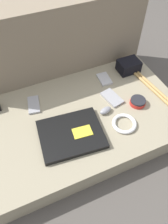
{
  "coord_description": "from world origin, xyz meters",
  "views": [
    {
      "loc": [
        -0.28,
        -0.64,
        1.01
      ],
      "look_at": [
        0.0,
        0.0,
        0.14
      ],
      "focal_mm": 35.0,
      "sensor_mm": 36.0,
      "label": 1
    }
  ],
  "objects_px": {
    "speaker_puck": "(138,102)",
    "phone_small": "(112,98)",
    "laptop": "(71,134)",
    "computer_mouse": "(105,110)",
    "phone_silver": "(104,79)",
    "camera_pouch": "(129,66)",
    "phone_black": "(34,105)"
  },
  "relations": [
    {
      "from": "computer_mouse",
      "to": "camera_pouch",
      "type": "distance_m",
      "value": 0.37
    },
    {
      "from": "laptop",
      "to": "speaker_puck",
      "type": "height_order",
      "value": "speaker_puck"
    },
    {
      "from": "computer_mouse",
      "to": "phone_black",
      "type": "relative_size",
      "value": 0.58
    },
    {
      "from": "phone_small",
      "to": "phone_black",
      "type": "bearing_deg",
      "value": 151.87
    },
    {
      "from": "phone_black",
      "to": "laptop",
      "type": "bearing_deg",
      "value": -55.2
    },
    {
      "from": "computer_mouse",
      "to": "phone_black",
      "type": "distance_m",
      "value": 0.38
    },
    {
      "from": "speaker_puck",
      "to": "phone_small",
      "type": "xyz_separation_m",
      "value": [
        -0.11,
        0.09,
        -0.01
      ]
    },
    {
      "from": "computer_mouse",
      "to": "speaker_puck",
      "type": "relative_size",
      "value": 0.89
    },
    {
      "from": "phone_small",
      "to": "speaker_puck",
      "type": "bearing_deg",
      "value": -50.82
    },
    {
      "from": "phone_black",
      "to": "phone_small",
      "type": "distance_m",
      "value": 0.42
    },
    {
      "from": "computer_mouse",
      "to": "phone_silver",
      "type": "height_order",
      "value": "computer_mouse"
    },
    {
      "from": "laptop",
      "to": "camera_pouch",
      "type": "height_order",
      "value": "camera_pouch"
    },
    {
      "from": "phone_silver",
      "to": "phone_black",
      "type": "bearing_deg",
      "value": -172.31
    },
    {
      "from": "phone_silver",
      "to": "phone_black",
      "type": "xyz_separation_m",
      "value": [
        -0.44,
        -0.03,
        -0.0
      ]
    },
    {
      "from": "speaker_puck",
      "to": "phone_silver",
      "type": "bearing_deg",
      "value": 107.79
    },
    {
      "from": "phone_small",
      "to": "computer_mouse",
      "type": "bearing_deg",
      "value": -148.47
    },
    {
      "from": "camera_pouch",
      "to": "phone_black",
      "type": "bearing_deg",
      "value": -175.98
    },
    {
      "from": "laptop",
      "to": "speaker_puck",
      "type": "bearing_deg",
      "value": 12.54
    },
    {
      "from": "speaker_puck",
      "to": "laptop",
      "type": "bearing_deg",
      "value": -173.59
    },
    {
      "from": "laptop",
      "to": "phone_small",
      "type": "relative_size",
      "value": 2.38
    },
    {
      "from": "speaker_puck",
      "to": "phone_silver",
      "type": "distance_m",
      "value": 0.25
    },
    {
      "from": "laptop",
      "to": "phone_black",
      "type": "bearing_deg",
      "value": 119.86
    },
    {
      "from": "phone_silver",
      "to": "camera_pouch",
      "type": "height_order",
      "value": "camera_pouch"
    },
    {
      "from": "speaker_puck",
      "to": "phone_small",
      "type": "bearing_deg",
      "value": 140.32
    },
    {
      "from": "camera_pouch",
      "to": "computer_mouse",
      "type": "bearing_deg",
      "value": -139.4
    },
    {
      "from": "phone_black",
      "to": "camera_pouch",
      "type": "xyz_separation_m",
      "value": [
        0.61,
        0.04,
        0.03
      ]
    },
    {
      "from": "phone_silver",
      "to": "camera_pouch",
      "type": "relative_size",
      "value": 0.85
    },
    {
      "from": "laptop",
      "to": "phone_black",
      "type": "relative_size",
      "value": 2.52
    },
    {
      "from": "computer_mouse",
      "to": "phone_small",
      "type": "relative_size",
      "value": 0.54
    },
    {
      "from": "computer_mouse",
      "to": "speaker_puck",
      "type": "bearing_deg",
      "value": -18.92
    },
    {
      "from": "laptop",
      "to": "speaker_puck",
      "type": "distance_m",
      "value": 0.4
    },
    {
      "from": "computer_mouse",
      "to": "laptop",
      "type": "bearing_deg",
      "value": -177.51
    }
  ]
}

